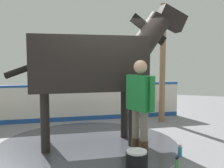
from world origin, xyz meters
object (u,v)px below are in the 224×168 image
handler (140,102)px  bottle_spray (177,164)px  wash_bucket (137,161)px  bottle_shampoo (180,151)px  horse (94,63)px

handler → bottle_spray: (0.29, 0.64, -0.87)m
handler → wash_bucket: handler is taller
wash_bucket → bottle_shampoo: wash_bucket is taller
horse → handler: (0.48, 1.01, -0.66)m
handler → bottle_spray: handler is taller
horse → bottle_shampoo: (0.20, 1.67, -1.52)m
wash_bucket → bottle_spray: 0.63m
horse → wash_bucket: bearing=-74.9°
handler → bottle_spray: bearing=103.1°
handler → bottle_shampoo: bearing=151.2°
wash_bucket → bottle_shampoo: size_ratio=1.62×
bottle_shampoo → bottle_spray: bearing=-2.2°
horse → bottle_shampoo: 2.27m
horse → bottle_spray: bearing=-56.3°
horse → bottle_spray: horse is taller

